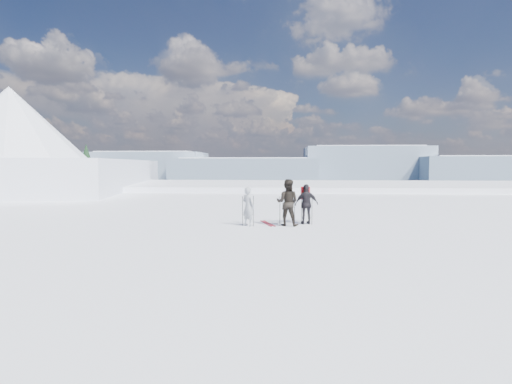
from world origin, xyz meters
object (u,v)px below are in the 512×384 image
(skier_grey, at_px, (248,207))
(skier_pack, at_px, (307,204))
(skier_dark, at_px, (287,203))
(skis_loose, at_px, (267,223))

(skier_grey, bearing_deg, skier_pack, -125.94)
(skier_grey, height_order, skier_pack, skier_pack)
(skier_dark, bearing_deg, skis_loose, -19.13)
(skier_dark, height_order, skis_loose, skier_dark)
(skier_pack, relative_size, skis_loose, 1.04)
(skier_grey, xyz_separation_m, skier_pack, (2.47, 0.63, 0.05))
(skier_dark, relative_size, skier_pack, 1.13)
(skier_pack, distance_m, skis_loose, 1.89)
(skis_loose, bearing_deg, skier_grey, -141.57)
(skier_dark, relative_size, skis_loose, 1.19)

